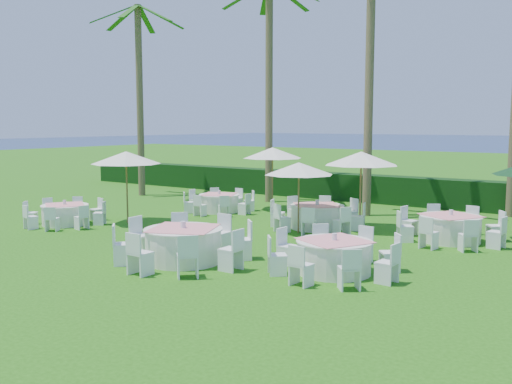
# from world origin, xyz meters

# --- Properties ---
(ground) EXTENTS (120.00, 120.00, 0.00)m
(ground) POSITION_xyz_m (0.00, 0.00, 0.00)
(ground) COLOR #21590F
(ground) RESTS_ON ground
(hedge) EXTENTS (34.00, 1.00, 1.20)m
(hedge) POSITION_xyz_m (0.00, 12.00, 0.60)
(hedge) COLOR black
(hedge) RESTS_ON ground
(banquet_table_a) EXTENTS (2.77, 2.77, 0.85)m
(banquet_table_a) POSITION_xyz_m (-6.23, 0.72, 0.37)
(banquet_table_a) COLOR white
(banquet_table_a) RESTS_ON ground
(banquet_table_b) EXTENTS (3.43, 3.43, 1.03)m
(banquet_table_b) POSITION_xyz_m (0.70, -1.00, 0.46)
(banquet_table_b) COLOR white
(banquet_table_b) RESTS_ON ground
(banquet_table_c) EXTENTS (3.10, 3.10, 0.94)m
(banquet_table_c) POSITION_xyz_m (4.31, 0.14, 0.41)
(banquet_table_c) COLOR white
(banquet_table_c) RESTS_ON ground
(banquet_table_d) EXTENTS (2.78, 2.78, 0.86)m
(banquet_table_d) POSITION_xyz_m (-3.60, 5.96, 0.37)
(banquet_table_d) COLOR white
(banquet_table_d) RESTS_ON ground
(banquet_table_e) EXTENTS (3.09, 3.09, 0.95)m
(banquet_table_e) POSITION_xyz_m (1.27, 4.97, 0.41)
(banquet_table_e) COLOR white
(banquet_table_e) RESTS_ON ground
(banquet_table_f) EXTENTS (3.12, 3.12, 0.94)m
(banquet_table_f) POSITION_xyz_m (5.53, 5.30, 0.41)
(banquet_table_f) COLOR white
(banquet_table_f) RESTS_ON ground
(umbrella_a) EXTENTS (2.39, 2.39, 2.50)m
(umbrella_a) POSITION_xyz_m (-4.69, 2.16, 2.28)
(umbrella_a) COLOR brown
(umbrella_a) RESTS_ON ground
(umbrella_b) EXTENTS (2.20, 2.20, 2.25)m
(umbrella_b) POSITION_xyz_m (1.16, 3.93, 2.05)
(umbrella_b) COLOR brown
(umbrella_b) RESTS_ON ground
(umbrella_c) EXTENTS (2.38, 2.38, 2.51)m
(umbrella_c) POSITION_xyz_m (-2.21, 7.67, 2.29)
(umbrella_c) COLOR brown
(umbrella_c) RESTS_ON ground
(umbrella_d) EXTENTS (2.43, 2.43, 2.56)m
(umbrella_d) POSITION_xyz_m (2.53, 5.60, 2.33)
(umbrella_d) COLOR brown
(umbrella_d) RESTS_ON ground
(palm_b) EXTENTS (4.37, 4.25, 9.48)m
(palm_b) POSITION_xyz_m (-3.59, 9.53, 5.20)
(palm_b) COLOR brown
(palm_b) RESTS_ON ground
(palm_c) EXTENTS (4.41, 4.06, 10.25)m
(palm_c) POSITION_xyz_m (1.54, 8.41, 5.59)
(palm_c) COLOR brown
(palm_c) RESTS_ON ground
(palm_f) EXTENTS (4.41, 4.06, 8.99)m
(palm_f) POSITION_xyz_m (-9.94, 8.00, 4.95)
(palm_f) COLOR brown
(palm_f) RESTS_ON ground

